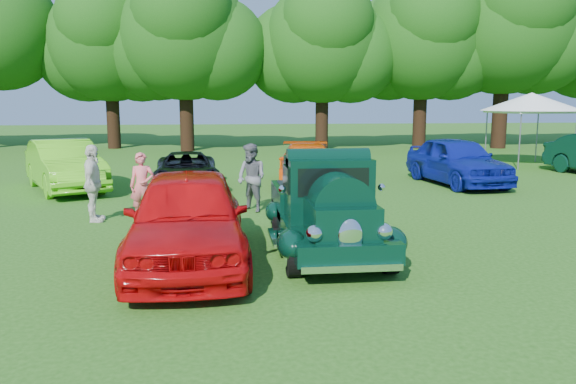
{
  "coord_description": "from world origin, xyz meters",
  "views": [
    {
      "loc": [
        -1.86,
        -9.71,
        2.83
      ],
      "look_at": [
        -0.62,
        0.83,
        1.1
      ],
      "focal_mm": 35.0,
      "sensor_mm": 36.0,
      "label": 1
    }
  ],
  "objects": [
    {
      "name": "spectator_white",
      "position": [
        -4.89,
        3.73,
        0.91
      ],
      "size": [
        0.48,
        1.09,
        1.83
      ],
      "primitive_type": "imported",
      "rotation": [
        0.0,
        0.0,
        1.61
      ],
      "color": "silver",
      "rests_on": "ground"
    },
    {
      "name": "spectator_pink",
      "position": [
        -3.8,
        3.99,
        0.8
      ],
      "size": [
        0.62,
        0.43,
        1.61
      ],
      "primitive_type": "imported",
      "rotation": [
        0.0,
        0.0,
        0.09
      ],
      "color": "#E96067",
      "rests_on": "ground"
    },
    {
      "name": "tree_line",
      "position": [
        -2.16,
        23.89,
        6.76
      ],
      "size": [
        63.54,
        10.95,
        11.99
      ],
      "color": "black",
      "rests_on": "ground"
    },
    {
      "name": "ground",
      "position": [
        0.0,
        0.0,
        0.0
      ],
      "size": [
        120.0,
        120.0,
        0.0
      ],
      "primitive_type": "plane",
      "color": "#215313",
      "rests_on": "ground"
    },
    {
      "name": "spectator_grey",
      "position": [
        -1.13,
        4.53,
        0.88
      ],
      "size": [
        1.06,
        1.08,
        1.75
      ],
      "primitive_type": "imported",
      "rotation": [
        0.0,
        0.0,
        -0.84
      ],
      "color": "slate",
      "rests_on": "ground"
    },
    {
      "name": "red_convertible",
      "position": [
        -2.47,
        -0.12,
        0.83
      ],
      "size": [
        2.08,
        4.94,
        1.67
      ],
      "primitive_type": "imported",
      "rotation": [
        0.0,
        0.0,
        0.02
      ],
      "color": "#BC080A",
      "rests_on": "ground"
    },
    {
      "name": "back_car_black",
      "position": [
        -3.02,
        8.56,
        0.6
      ],
      "size": [
        2.25,
        4.41,
        1.19
      ],
      "primitive_type": "imported",
      "rotation": [
        0.0,
        0.0,
        0.06
      ],
      "color": "black",
      "rests_on": "ground"
    },
    {
      "name": "canopy_tent",
      "position": [
        11.54,
        13.58,
        2.76
      ],
      "size": [
        4.56,
        4.56,
        3.18
      ],
      "rotation": [
        0.0,
        0.0,
        0.08
      ],
      "color": "white",
      "rests_on": "ground"
    },
    {
      "name": "hero_pickup",
      "position": [
        0.05,
        0.56,
        0.78
      ],
      "size": [
        2.15,
        4.61,
        1.8
      ],
      "color": "black",
      "rests_on": "ground"
    },
    {
      "name": "back_car_blue",
      "position": [
        6.08,
        8.5,
        0.81
      ],
      "size": [
        2.42,
        4.96,
        1.63
      ],
      "primitive_type": "imported",
      "rotation": [
        0.0,
        0.0,
        0.11
      ],
      "color": "#0C188E",
      "rests_on": "ground"
    },
    {
      "name": "back_car_orange",
      "position": [
        0.99,
        8.91,
        0.69
      ],
      "size": [
        2.44,
        4.94,
        1.38
      ],
      "primitive_type": "imported",
      "rotation": [
        0.0,
        0.0,
        -0.11
      ],
      "color": "#EE5208",
      "rests_on": "ground"
    },
    {
      "name": "back_car_lime",
      "position": [
        -6.84,
        8.69,
        0.8
      ],
      "size": [
        3.65,
        5.14,
        1.61
      ],
      "primitive_type": "imported",
      "rotation": [
        0.0,
        0.0,
        0.45
      ],
      "color": "#56C31A",
      "rests_on": "ground"
    }
  ]
}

